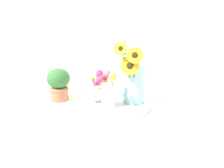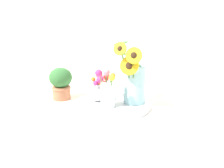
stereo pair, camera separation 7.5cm
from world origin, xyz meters
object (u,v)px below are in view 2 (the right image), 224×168
at_px(serving_tray, 112,105).
at_px(mason_jar_sunflowers, 133,79).
at_px(potted_plant, 61,82).
at_px(vase_bulb_right, 98,90).
at_px(vase_small_back, 109,85).
at_px(vase_small_center, 108,91).

relative_size(serving_tray, mason_jar_sunflowers, 1.24).
bearing_deg(potted_plant, vase_bulb_right, -2.32).
bearing_deg(vase_small_back, mason_jar_sunflowers, -15.02).
bearing_deg(vase_bulb_right, vase_small_center, -36.25).
relative_size(serving_tray, potted_plant, 2.19).
bearing_deg(vase_bulb_right, vase_small_back, 66.00).
relative_size(vase_small_center, vase_small_back, 1.34).
bearing_deg(vase_small_back, potted_plant, -165.68).
distance_m(mason_jar_sunflowers, potted_plant, 0.42).
distance_m(serving_tray, vase_small_center, 0.11).
height_order(mason_jar_sunflowers, potted_plant, mason_jar_sunflowers).
xyz_separation_m(vase_bulb_right, vase_small_back, (0.03, 0.08, 0.01)).
bearing_deg(mason_jar_sunflowers, potted_plant, -176.12).
xyz_separation_m(serving_tray, vase_bulb_right, (-0.08, 0.00, 0.07)).
relative_size(mason_jar_sunflowers, vase_small_back, 2.27).
bearing_deg(vase_small_center, vase_bulb_right, 143.75).
bearing_deg(mason_jar_sunflowers, vase_bulb_right, -168.41).
bearing_deg(mason_jar_sunflowers, serving_tray, -158.23).
xyz_separation_m(vase_small_center, vase_small_back, (-0.05, 0.14, -0.01)).
bearing_deg(vase_small_center, serving_tray, 86.84).
relative_size(vase_small_back, potted_plant, 0.78).
bearing_deg(potted_plant, vase_small_back, 14.32).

